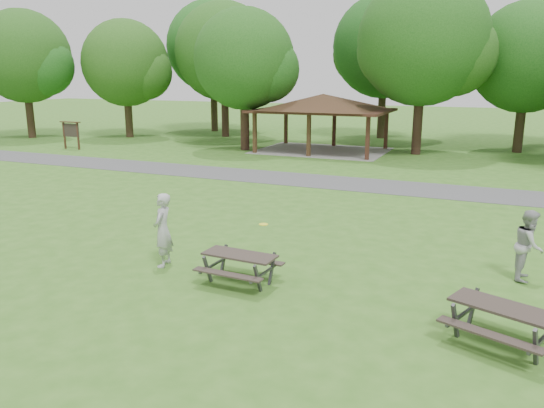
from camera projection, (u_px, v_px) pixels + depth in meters
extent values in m
plane|color=#376B1E|center=(167.00, 290.00, 12.59)|extent=(160.00, 160.00, 0.00)
cube|color=#49494B|center=(336.00, 182.00, 25.07)|extent=(120.00, 3.20, 0.02)
cube|color=#382514|center=(255.00, 133.00, 34.24)|extent=(0.22, 0.22, 2.60)
cube|color=#382014|center=(286.00, 126.00, 39.06)|extent=(0.22, 0.22, 2.60)
cube|color=#352213|center=(309.00, 136.00, 32.81)|extent=(0.22, 0.22, 2.60)
cube|color=#321B12|center=(334.00, 128.00, 37.63)|extent=(0.22, 0.22, 2.60)
cube|color=#351C13|center=(368.00, 138.00, 31.39)|extent=(0.22, 0.22, 2.60)
cube|color=#381F14|center=(386.00, 130.00, 36.20)|extent=(0.22, 0.22, 2.60)
cube|color=#381E16|center=(323.00, 110.00, 34.89)|extent=(8.60, 6.60, 0.16)
pyramid|color=#342114|center=(323.00, 102.00, 34.76)|extent=(7.01, 7.01, 1.00)
cube|color=gray|center=(322.00, 151.00, 35.53)|extent=(8.40, 6.40, 0.03)
cube|color=#361D13|center=(65.00, 136.00, 36.37)|extent=(0.10, 0.10, 1.80)
cube|color=#391E14|center=(78.00, 136.00, 35.91)|extent=(0.10, 0.10, 1.80)
cube|color=black|center=(71.00, 130.00, 36.04)|extent=(1.40, 0.06, 0.90)
cube|color=#342314|center=(70.00, 122.00, 35.91)|extent=(1.60, 0.30, 0.06)
cylinder|color=black|center=(30.00, 115.00, 42.57)|extent=(0.60, 0.60, 3.67)
sphere|color=#1D4A15|center=(24.00, 56.00, 41.49)|extent=(7.20, 7.20, 7.20)
sphere|color=#174D16|center=(43.00, 66.00, 41.30)|extent=(4.68, 4.68, 4.68)
sphere|color=#184714|center=(9.00, 64.00, 41.99)|extent=(4.32, 4.32, 4.32)
cylinder|color=#2F2014|center=(129.00, 117.00, 43.03)|extent=(0.60, 0.60, 3.32)
sphere|color=#204D16|center=(125.00, 63.00, 42.03)|extent=(6.80, 6.80, 6.80)
sphere|color=#204E16|center=(144.00, 72.00, 41.87)|extent=(4.42, 4.42, 4.42)
sphere|color=#194313|center=(110.00, 70.00, 42.50)|extent=(4.08, 4.08, 4.08)
cylinder|color=black|center=(225.00, 113.00, 43.39)|extent=(0.60, 0.60, 3.85)
sphere|color=#1D4C15|center=(224.00, 51.00, 42.24)|extent=(7.80, 7.80, 7.80)
sphere|color=#1B4513|center=(245.00, 61.00, 42.01)|extent=(5.07, 5.07, 5.07)
sphere|color=#1D4B15|center=(206.00, 59.00, 42.80)|extent=(4.68, 4.68, 4.68)
cylinder|color=#301D15|center=(245.00, 124.00, 35.71)|extent=(0.60, 0.60, 3.50)
sphere|color=#1A4B15|center=(244.00, 59.00, 34.70)|extent=(6.60, 6.60, 6.60)
sphere|color=#174B15|center=(267.00, 69.00, 34.55)|extent=(4.29, 4.29, 4.29)
sphere|color=#144313|center=(225.00, 67.00, 35.15)|extent=(3.96, 3.96, 3.96)
cylinder|color=black|center=(418.00, 123.00, 33.63)|extent=(0.60, 0.60, 4.02)
sphere|color=#1A4C15|center=(423.00, 40.00, 32.44)|extent=(8.00, 8.00, 8.00)
sphere|color=#1E4B15|center=(453.00, 54.00, 32.20)|extent=(5.20, 5.20, 5.20)
sphere|color=#1C4F16|center=(395.00, 51.00, 33.02)|extent=(4.80, 4.80, 4.80)
cylinder|color=black|center=(520.00, 126.00, 34.51)|extent=(0.60, 0.60, 3.43)
sphere|color=#174914|center=(527.00, 57.00, 33.48)|extent=(7.00, 7.00, 7.00)
sphere|color=#163F12|center=(502.00, 66.00, 33.96)|extent=(4.20, 4.20, 4.20)
cylinder|color=#2F2115|center=(214.00, 107.00, 47.60)|extent=(0.60, 0.60, 4.38)
sphere|color=#164F16|center=(213.00, 46.00, 46.37)|extent=(8.00, 8.00, 8.00)
sphere|color=#1A4C15|center=(233.00, 56.00, 46.13)|extent=(5.20, 5.20, 5.20)
sphere|color=#1F4D16|center=(196.00, 54.00, 46.95)|extent=(4.80, 4.80, 4.80)
cylinder|color=black|center=(382.00, 112.00, 42.29)|extent=(0.60, 0.60, 4.13)
sphere|color=#144614|center=(385.00, 46.00, 41.09)|extent=(8.00, 8.00, 8.00)
sphere|color=#1C4012|center=(408.00, 57.00, 40.85)|extent=(5.20, 5.20, 5.20)
sphere|color=#1C4E16|center=(364.00, 54.00, 41.67)|extent=(4.80, 4.80, 4.80)
cube|color=#302722|center=(240.00, 255.00, 12.82)|extent=(1.82, 0.80, 0.05)
cube|color=#302722|center=(227.00, 274.00, 12.38)|extent=(1.80, 0.34, 0.04)
cube|color=#322A24|center=(251.00, 259.00, 13.41)|extent=(1.80, 0.34, 0.04)
cube|color=#444547|center=(208.00, 270.00, 12.88)|extent=(0.08, 0.38, 0.78)
cube|color=#444446|center=(224.00, 260.00, 13.53)|extent=(0.08, 0.38, 0.78)
cube|color=#38393B|center=(216.00, 264.00, 13.20)|extent=(0.13, 1.46, 0.05)
cube|color=#393A3C|center=(258.00, 279.00, 12.29)|extent=(0.08, 0.38, 0.78)
cube|color=#39393B|center=(272.00, 269.00, 12.94)|extent=(0.08, 0.38, 0.78)
cube|color=#3F3F41|center=(265.00, 272.00, 12.60)|extent=(0.13, 1.46, 0.05)
cube|color=#2D2520|center=(504.00, 307.00, 9.83)|extent=(2.04, 1.36, 0.05)
cube|color=#2E2521|center=(489.00, 334.00, 9.47)|extent=(1.87, 0.91, 0.04)
cube|color=#332925|center=(514.00, 312.00, 10.34)|extent=(1.87, 0.91, 0.04)
cube|color=#3D3D3F|center=(455.00, 321.00, 10.13)|extent=(0.20, 0.39, 0.82)
cube|color=#3D3D3F|center=(473.00, 308.00, 10.69)|extent=(0.20, 0.39, 0.82)
cube|color=#39393B|center=(464.00, 313.00, 10.40)|extent=(0.59, 1.47, 0.05)
cube|color=#3D3D3F|center=(536.00, 348.00, 9.15)|extent=(0.20, 0.39, 0.82)
cube|color=#3C3C3E|center=(543.00, 338.00, 9.42)|extent=(0.59, 1.47, 0.05)
cylinder|color=yellow|center=(264.00, 224.00, 13.63)|extent=(0.30, 0.30, 0.02)
imported|color=#ABACAE|center=(163.00, 230.00, 13.96)|extent=(0.63, 0.81, 1.98)
imported|color=#A5A5A7|center=(529.00, 245.00, 13.04)|extent=(0.75, 0.92, 1.78)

